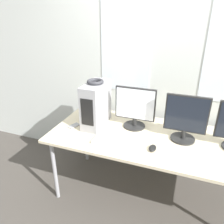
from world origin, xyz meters
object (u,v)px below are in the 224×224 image
at_px(monitor_main, 135,108).
at_px(keyboard, 118,143).
at_px(headphones, 95,82).
at_px(monitor_right_near, 186,119).
at_px(cell_phone, 74,126).
at_px(mouse, 153,148).
at_px(pc_tower, 96,105).

height_order(monitor_main, keyboard, monitor_main).
height_order(headphones, monitor_right_near, headphones).
distance_m(headphones, keyboard, 0.65).
xyz_separation_m(keyboard, cell_phone, (-0.55, 0.17, -0.01)).
bearing_deg(mouse, pc_tower, 157.81).
bearing_deg(monitor_right_near, keyboard, -151.42).
relative_size(monitor_right_near, mouse, 4.07).
bearing_deg(headphones, mouse, -22.25).
bearing_deg(monitor_main, monitor_right_near, -9.85).
distance_m(monitor_main, keyboard, 0.44).
height_order(pc_tower, monitor_main, pc_tower).
height_order(pc_tower, cell_phone, pc_tower).
bearing_deg(monitor_right_near, monitor_main, 170.15).
xyz_separation_m(monitor_right_near, keyboard, (-0.54, -0.30, -0.21)).
bearing_deg(monitor_right_near, pc_tower, -179.88).
height_order(headphones, cell_phone, headphones).
distance_m(monitor_main, monitor_right_near, 0.50).
relative_size(pc_tower, mouse, 4.20).
bearing_deg(headphones, monitor_right_near, 0.07).
height_order(monitor_right_near, mouse, monitor_right_near).
distance_m(monitor_main, mouse, 0.48).
bearing_deg(cell_phone, headphones, 52.09).
distance_m(mouse, cell_phone, 0.87).
distance_m(monitor_right_near, mouse, 0.41).
height_order(monitor_right_near, keyboard, monitor_right_near).
bearing_deg(pc_tower, mouse, -22.19).
distance_m(headphones, monitor_main, 0.48).
xyz_separation_m(headphones, keyboard, (0.34, -0.30, -0.46)).
bearing_deg(keyboard, pc_tower, 139.49).
distance_m(pc_tower, monitor_main, 0.40).
height_order(monitor_main, monitor_right_near, monitor_right_near).
bearing_deg(mouse, monitor_main, 126.40).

